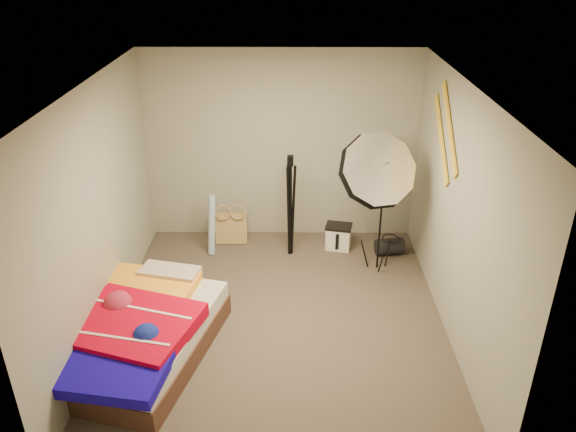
{
  "coord_description": "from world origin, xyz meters",
  "views": [
    {
      "loc": [
        0.14,
        -4.87,
        3.67
      ],
      "look_at": [
        0.1,
        0.6,
        0.95
      ],
      "focal_mm": 35.0,
      "sensor_mm": 36.0,
      "label": 1
    }
  ],
  "objects_px": {
    "wrapping_roll": "(212,225)",
    "bed": "(137,333)",
    "duffel_bag": "(390,247)",
    "camera_case": "(338,238)",
    "camera_tripod": "(290,199)",
    "photo_umbrella": "(376,171)",
    "tote_bag": "(231,228)"
  },
  "relations": [
    {
      "from": "wrapping_roll",
      "to": "duffel_bag",
      "type": "height_order",
      "value": "wrapping_roll"
    },
    {
      "from": "camera_case",
      "to": "photo_umbrella",
      "type": "distance_m",
      "value": 1.37
    },
    {
      "from": "camera_case",
      "to": "duffel_bag",
      "type": "height_order",
      "value": "camera_case"
    },
    {
      "from": "duffel_bag",
      "to": "bed",
      "type": "height_order",
      "value": "bed"
    },
    {
      "from": "camera_tripod",
      "to": "duffel_bag",
      "type": "bearing_deg",
      "value": -0.4
    },
    {
      "from": "duffel_bag",
      "to": "camera_tripod",
      "type": "bearing_deg",
      "value": 170.55
    },
    {
      "from": "wrapping_roll",
      "to": "camera_tripod",
      "type": "bearing_deg",
      "value": -1.84
    },
    {
      "from": "camera_case",
      "to": "tote_bag",
      "type": "bearing_deg",
      "value": -174.62
    },
    {
      "from": "photo_umbrella",
      "to": "camera_tripod",
      "type": "xyz_separation_m",
      "value": [
        -0.95,
        0.48,
        -0.57
      ]
    },
    {
      "from": "tote_bag",
      "to": "photo_umbrella",
      "type": "xyz_separation_m",
      "value": [
        1.74,
        -0.79,
        1.13
      ]
    },
    {
      "from": "duffel_bag",
      "to": "camera_case",
      "type": "bearing_deg",
      "value": 157.67
    },
    {
      "from": "bed",
      "to": "photo_umbrella",
      "type": "relative_size",
      "value": 1.14
    },
    {
      "from": "photo_umbrella",
      "to": "camera_tripod",
      "type": "relative_size",
      "value": 1.39
    },
    {
      "from": "wrapping_roll",
      "to": "duffel_bag",
      "type": "relative_size",
      "value": 2.22
    },
    {
      "from": "tote_bag",
      "to": "wrapping_roll",
      "type": "bearing_deg",
      "value": -129.86
    },
    {
      "from": "duffel_bag",
      "to": "camera_tripod",
      "type": "xyz_separation_m",
      "value": [
        -1.28,
        0.01,
        0.66
      ]
    },
    {
      "from": "wrapping_roll",
      "to": "bed",
      "type": "height_order",
      "value": "wrapping_roll"
    },
    {
      "from": "duffel_bag",
      "to": "photo_umbrella",
      "type": "distance_m",
      "value": 1.35
    },
    {
      "from": "duffel_bag",
      "to": "photo_umbrella",
      "type": "xyz_separation_m",
      "value": [
        -0.32,
        -0.47,
        1.23
      ]
    },
    {
      "from": "wrapping_roll",
      "to": "duffel_bag",
      "type": "distance_m",
      "value": 2.3
    },
    {
      "from": "wrapping_roll",
      "to": "camera_tripod",
      "type": "height_order",
      "value": "camera_tripod"
    },
    {
      "from": "tote_bag",
      "to": "bed",
      "type": "xyz_separation_m",
      "value": [
        -0.68,
        -2.29,
        0.06
      ]
    },
    {
      "from": "tote_bag",
      "to": "camera_tripod",
      "type": "relative_size",
      "value": 0.31
    },
    {
      "from": "duffel_bag",
      "to": "photo_umbrella",
      "type": "height_order",
      "value": "photo_umbrella"
    },
    {
      "from": "tote_bag",
      "to": "bed",
      "type": "height_order",
      "value": "bed"
    },
    {
      "from": "tote_bag",
      "to": "duffel_bag",
      "type": "distance_m",
      "value": 2.09
    },
    {
      "from": "duffel_bag",
      "to": "camera_tripod",
      "type": "distance_m",
      "value": 1.44
    },
    {
      "from": "wrapping_roll",
      "to": "camera_tripod",
      "type": "distance_m",
      "value": 1.07
    },
    {
      "from": "duffel_bag",
      "to": "camera_tripod",
      "type": "relative_size",
      "value": 0.26
    },
    {
      "from": "photo_umbrella",
      "to": "camera_tripod",
      "type": "bearing_deg",
      "value": 153.37
    },
    {
      "from": "camera_case",
      "to": "bed",
      "type": "height_order",
      "value": "bed"
    },
    {
      "from": "wrapping_roll",
      "to": "duffel_bag",
      "type": "xyz_separation_m",
      "value": [
        2.28,
        -0.04,
        -0.28
      ]
    }
  ]
}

